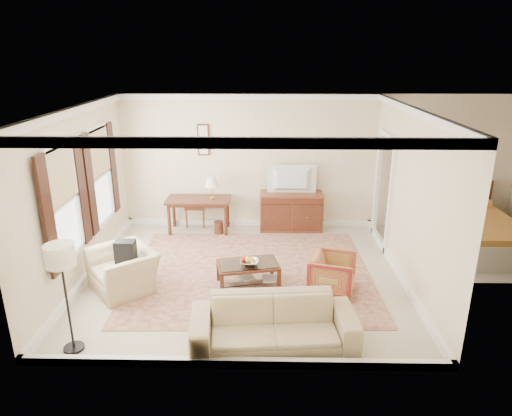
{
  "coord_description": "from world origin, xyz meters",
  "views": [
    {
      "loc": [
        0.36,
        -7.19,
        3.75
      ],
      "look_at": [
        0.2,
        0.3,
        1.15
      ],
      "focal_mm": 32.0,
      "sensor_mm": 36.0,
      "label": 1
    }
  ],
  "objects_px": {
    "striped_armchair": "(332,272)",
    "club_armchair": "(123,263)",
    "sofa": "(274,316)",
    "sideboard": "(291,211)",
    "coffee_table": "(248,268)",
    "writing_desk": "(199,204)",
    "tv": "(292,171)"
  },
  "relations": [
    {
      "from": "tv",
      "to": "sofa",
      "type": "distance_m",
      "value": 4.28
    },
    {
      "from": "writing_desk",
      "to": "club_armchair",
      "type": "distance_m",
      "value": 2.73
    },
    {
      "from": "tv",
      "to": "striped_armchair",
      "type": "distance_m",
      "value": 2.96
    },
    {
      "from": "tv",
      "to": "striped_armchair",
      "type": "height_order",
      "value": "tv"
    },
    {
      "from": "sideboard",
      "to": "sofa",
      "type": "height_order",
      "value": "sofa"
    },
    {
      "from": "striped_armchair",
      "to": "sofa",
      "type": "relative_size",
      "value": 0.33
    },
    {
      "from": "sideboard",
      "to": "writing_desk",
      "type": "bearing_deg",
      "value": -175.71
    },
    {
      "from": "writing_desk",
      "to": "sofa",
      "type": "relative_size",
      "value": 0.62
    },
    {
      "from": "coffee_table",
      "to": "sofa",
      "type": "relative_size",
      "value": 0.5
    },
    {
      "from": "sideboard",
      "to": "club_armchair",
      "type": "xyz_separation_m",
      "value": [
        -2.89,
        -2.72,
        0.04
      ]
    },
    {
      "from": "tv",
      "to": "striped_armchair",
      "type": "relative_size",
      "value": 1.39
    },
    {
      "from": "striped_armchair",
      "to": "club_armchair",
      "type": "bearing_deg",
      "value": 104.74
    },
    {
      "from": "coffee_table",
      "to": "writing_desk",
      "type": "bearing_deg",
      "value": 115.36
    },
    {
      "from": "writing_desk",
      "to": "striped_armchair",
      "type": "height_order",
      "value": "writing_desk"
    },
    {
      "from": "coffee_table",
      "to": "striped_armchair",
      "type": "bearing_deg",
      "value": -7.65
    },
    {
      "from": "sideboard",
      "to": "sofa",
      "type": "relative_size",
      "value": 0.62
    },
    {
      "from": "club_armchair",
      "to": "tv",
      "type": "bearing_deg",
      "value": 94.06
    },
    {
      "from": "tv",
      "to": "club_armchair",
      "type": "bearing_deg",
      "value": 43.1
    },
    {
      "from": "coffee_table",
      "to": "sofa",
      "type": "height_order",
      "value": "sofa"
    },
    {
      "from": "sofa",
      "to": "striped_armchair",
      "type": "bearing_deg",
      "value": 50.8
    },
    {
      "from": "tv",
      "to": "club_armchair",
      "type": "height_order",
      "value": "tv"
    },
    {
      "from": "tv",
      "to": "coffee_table",
      "type": "bearing_deg",
      "value": 71.71
    },
    {
      "from": "writing_desk",
      "to": "sideboard",
      "type": "xyz_separation_m",
      "value": [
        2.0,
        0.15,
        -0.22
      ]
    },
    {
      "from": "sideboard",
      "to": "coffee_table",
      "type": "height_order",
      "value": "sideboard"
    },
    {
      "from": "coffee_table",
      "to": "striped_armchair",
      "type": "relative_size",
      "value": 1.52
    },
    {
      "from": "sideboard",
      "to": "coffee_table",
      "type": "relative_size",
      "value": 1.23
    },
    {
      "from": "sideboard",
      "to": "coffee_table",
      "type": "distance_m",
      "value": 2.72
    },
    {
      "from": "sofa",
      "to": "writing_desk",
      "type": "bearing_deg",
      "value": 106.34
    },
    {
      "from": "striped_armchair",
      "to": "coffee_table",
      "type": "bearing_deg",
      "value": 97.8
    },
    {
      "from": "striped_armchair",
      "to": "sofa",
      "type": "height_order",
      "value": "sofa"
    },
    {
      "from": "club_armchair",
      "to": "sofa",
      "type": "bearing_deg",
      "value": 20.15
    },
    {
      "from": "club_armchair",
      "to": "coffee_table",
      "type": "bearing_deg",
      "value": 54.94
    }
  ]
}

